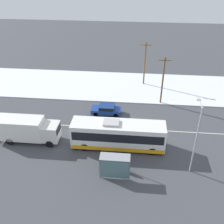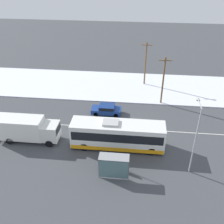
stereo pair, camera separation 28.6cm
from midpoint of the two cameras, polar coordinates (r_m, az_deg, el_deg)
The scene contains 11 objects.
ground_plane at distance 34.16m, azimuth 5.08°, elevation -3.76°, with size 120.00×120.00×0.00m, color #424449.
snow_lot at distance 44.78m, azimuth 5.57°, elevation 5.48°, with size 80.00×11.25×0.12m.
lane_marking_center at distance 34.16m, azimuth 5.08°, elevation -3.76°, with size 60.00×0.12×0.00m.
city_bus at distance 30.26m, azimuth 1.49°, elevation -4.99°, with size 10.71×2.57×3.44m.
box_truck at distance 32.84m, azimuth -17.84°, elevation -3.41°, with size 7.43×2.30×3.06m.
sedan_car at distance 36.78m, azimuth -0.98°, elevation 0.62°, with size 4.11×1.80×1.38m.
pedestrian_at_stop at distance 27.71m, azimuth 1.34°, elevation -10.60°, with size 0.65×0.29×1.81m.
bus_shelter at distance 26.53m, azimuth 0.70°, elevation -11.27°, with size 3.04×1.20×2.40m.
streetlamp at distance 26.68m, azimuth 18.07°, elevation -4.06°, with size 0.36×2.44×7.77m.
utility_pole_roadside at distance 38.72m, azimuth 11.29°, elevation 6.83°, with size 1.80×0.24×7.33m.
utility_pole_snowlot at distance 44.42m, azimuth 7.49°, elevation 10.53°, with size 1.80×0.24×7.41m.
Camera 2 is at (0.07, -27.84, 19.78)m, focal length 42.00 mm.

